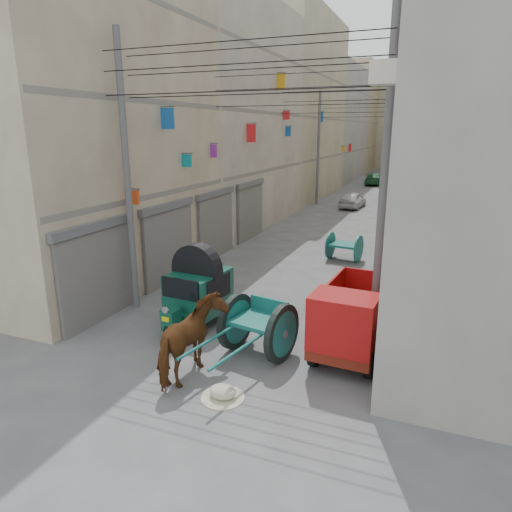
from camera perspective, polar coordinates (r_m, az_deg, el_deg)
The scene contains 18 objects.
ground at distance 8.69m, azimuth -19.17°, elevation -23.13°, with size 140.00×140.00×0.00m, color #4A4A4D.
building_row_left at distance 41.12m, azimuth 3.94°, elevation 17.01°, with size 8.00×62.00×14.00m.
building_row_right at distance 39.20m, azimuth 27.65°, elevation 15.45°, with size 8.00×62.00×14.00m.
end_cap_building at distance 71.10m, azimuth 18.75°, elevation 15.62°, with size 22.00×10.00×13.00m, color #B6AB8F.
shutters_left at distance 18.03m, azimuth -7.61°, elevation 3.10°, with size 0.18×14.40×2.88m.
signboards at distance 27.09m, azimuth 11.84°, elevation 11.15°, with size 8.22×40.52×5.67m.
ac_units at distance 12.83m, azimuth 18.06°, elevation 24.31°, with size 0.70×6.55×3.35m.
utility_poles at distance 22.49m, azimuth 9.74°, elevation 11.90°, with size 7.40×22.20×8.00m.
overhead_cables at distance 19.97m, azimuth 8.40°, elevation 19.48°, with size 7.40×22.52×1.12m.
auto_rickshaw at distance 12.83m, azimuth -7.32°, elevation -4.07°, with size 1.57×2.57×1.77m.
tonga_cart at distance 11.13m, azimuth 0.27°, elevation -8.76°, with size 1.76×3.30×1.42m.
mini_truck at distance 11.13m, azimuth 11.78°, elevation -8.29°, with size 1.65×3.36×1.85m.
second_cart at distance 19.46m, azimuth 10.98°, elevation 1.20°, with size 1.45×1.33×1.15m.
feed_sack at distance 9.75m, azimuth -4.19°, elevation -16.56°, with size 0.56×0.45×0.28m, color beige.
horse at distance 10.23m, azimuth -7.98°, elevation -10.40°, with size 0.94×2.06×1.74m, color brown.
distant_car_white at distance 33.14m, azimuth 12.00°, elevation 6.89°, with size 1.35×3.36×1.15m, color silver.
distant_car_grey at distance 41.14m, azimuth 18.30°, elevation 8.14°, with size 1.33×3.82×1.26m, color #525754.
distant_car_green at distance 48.11m, azimuth 14.60°, elevation 9.32°, with size 1.65×4.06×1.18m, color #226539.
Camera 1 is at (4.81, -4.93, 5.30)m, focal length 32.00 mm.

